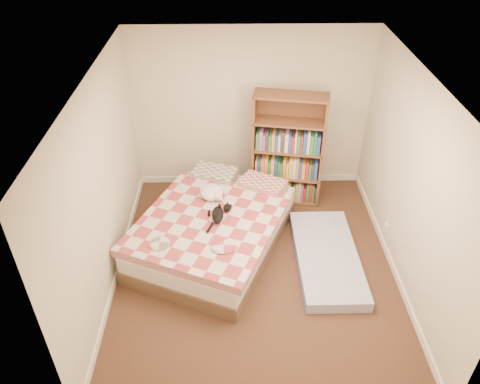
{
  "coord_description": "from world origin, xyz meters",
  "views": [
    {
      "loc": [
        -0.28,
        -4.32,
        4.25
      ],
      "look_at": [
        -0.19,
        0.3,
        0.98
      ],
      "focal_mm": 35.0,
      "sensor_mm": 36.0,
      "label": 1
    }
  ],
  "objects_px": {
    "bookshelf": "(287,163)",
    "white_dog": "(212,192)",
    "floor_mattress": "(327,257)",
    "black_cat": "(218,213)",
    "bed": "(214,227)"
  },
  "relations": [
    {
      "from": "floor_mattress",
      "to": "black_cat",
      "type": "height_order",
      "value": "black_cat"
    },
    {
      "from": "white_dog",
      "to": "black_cat",
      "type": "bearing_deg",
      "value": -72.43
    },
    {
      "from": "floor_mattress",
      "to": "white_dog",
      "type": "height_order",
      "value": "white_dog"
    },
    {
      "from": "black_cat",
      "to": "white_dog",
      "type": "distance_m",
      "value": 0.43
    },
    {
      "from": "bed",
      "to": "white_dog",
      "type": "bearing_deg",
      "value": 117.14
    },
    {
      "from": "bed",
      "to": "white_dog",
      "type": "relative_size",
      "value": 7.22
    },
    {
      "from": "floor_mattress",
      "to": "white_dog",
      "type": "relative_size",
      "value": 4.62
    },
    {
      "from": "floor_mattress",
      "to": "white_dog",
      "type": "xyz_separation_m",
      "value": [
        -1.48,
        0.71,
        0.55
      ]
    },
    {
      "from": "bed",
      "to": "black_cat",
      "type": "bearing_deg",
      "value": -38.12
    },
    {
      "from": "bookshelf",
      "to": "white_dog",
      "type": "relative_size",
      "value": 4.59
    },
    {
      "from": "floor_mattress",
      "to": "black_cat",
      "type": "xyz_separation_m",
      "value": [
        -1.4,
        0.29,
        0.52
      ]
    },
    {
      "from": "white_dog",
      "to": "floor_mattress",
      "type": "bearing_deg",
      "value": -19.22
    },
    {
      "from": "bed",
      "to": "bookshelf",
      "type": "bearing_deg",
      "value": 68.22
    },
    {
      "from": "bookshelf",
      "to": "white_dog",
      "type": "xyz_separation_m",
      "value": [
        -1.08,
        -0.75,
        0.02
      ]
    },
    {
      "from": "floor_mattress",
      "to": "black_cat",
      "type": "bearing_deg",
      "value": 168.09
    }
  ]
}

